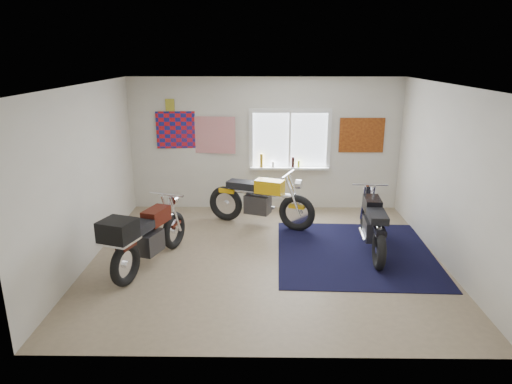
{
  "coord_description": "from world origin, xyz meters",
  "views": [
    {
      "loc": [
        -0.07,
        -6.68,
        3.14
      ],
      "look_at": [
        -0.16,
        0.4,
        0.98
      ],
      "focal_mm": 32.0,
      "sensor_mm": 36.0,
      "label": 1
    }
  ],
  "objects_px": {
    "yellow_triumph": "(260,201)",
    "maroon_tourer": "(145,237)",
    "navy_rug": "(355,253)",
    "black_chrome_bike": "(372,225)"
  },
  "relations": [
    {
      "from": "maroon_tourer",
      "to": "yellow_triumph",
      "type": "bearing_deg",
      "value": -23.37
    },
    {
      "from": "black_chrome_bike",
      "to": "navy_rug",
      "type": "bearing_deg",
      "value": 114.59
    },
    {
      "from": "navy_rug",
      "to": "yellow_triumph",
      "type": "bearing_deg",
      "value": 141.22
    },
    {
      "from": "yellow_triumph",
      "to": "maroon_tourer",
      "type": "relative_size",
      "value": 1.04
    },
    {
      "from": "maroon_tourer",
      "to": "black_chrome_bike",
      "type": "bearing_deg",
      "value": -59.6
    },
    {
      "from": "maroon_tourer",
      "to": "navy_rug",
      "type": "bearing_deg",
      "value": -60.43
    },
    {
      "from": "yellow_triumph",
      "to": "maroon_tourer",
      "type": "bearing_deg",
      "value": -111.05
    },
    {
      "from": "yellow_triumph",
      "to": "black_chrome_bike",
      "type": "height_order",
      "value": "yellow_triumph"
    },
    {
      "from": "navy_rug",
      "to": "yellow_triumph",
      "type": "distance_m",
      "value": 2.06
    },
    {
      "from": "navy_rug",
      "to": "yellow_triumph",
      "type": "relative_size",
      "value": 1.28
    }
  ]
}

